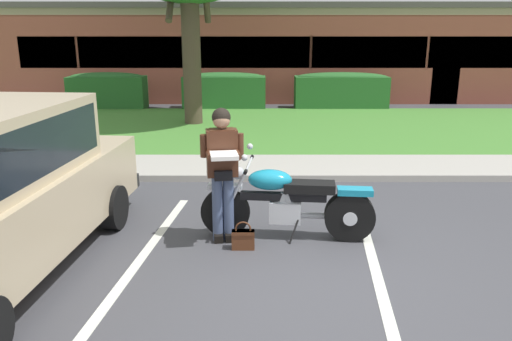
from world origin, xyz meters
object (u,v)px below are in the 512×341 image
at_px(hedge_center_right, 342,90).
at_px(motorcycle, 295,203).
at_px(handbag, 244,238).
at_px(hedge_left, 109,90).
at_px(brick_building, 300,49).
at_px(rider_person, 223,164).
at_px(hedge_center_left, 225,90).

bearing_deg(hedge_center_right, motorcycle, -102.33).
xyz_separation_m(handbag, hedge_left, (-4.92, 11.42, 0.51)).
bearing_deg(brick_building, hedge_center_right, -80.66).
distance_m(rider_person, brick_building, 17.13).
distance_m(motorcycle, handbag, 0.81).
distance_m(motorcycle, rider_person, 1.05).
height_order(motorcycle, hedge_center_left, hedge_center_left).
height_order(motorcycle, hedge_center_right, hedge_center_right).
relative_size(motorcycle, hedge_center_right, 0.71).
relative_size(handbag, hedge_center_right, 0.11).
bearing_deg(hedge_left, hedge_center_right, -0.00).
relative_size(motorcycle, handbag, 6.23).
bearing_deg(hedge_center_right, hedge_left, 180.00).
xyz_separation_m(hedge_center_right, brick_building, (-0.95, 5.80, 1.13)).
height_order(rider_person, brick_building, brick_building).
xyz_separation_m(hedge_center_left, hedge_center_right, (3.99, -0.00, 0.00)).
relative_size(hedge_center_right, brick_building, 0.13).
bearing_deg(brick_building, hedge_left, -140.46).
distance_m(handbag, hedge_center_right, 11.83).
xyz_separation_m(motorcycle, hedge_center_right, (2.42, 11.07, 0.17)).
xyz_separation_m(hedge_center_left, brick_building, (3.04, 5.80, 1.13)).
height_order(motorcycle, brick_building, brick_building).
distance_m(hedge_center_left, brick_building, 6.65).
xyz_separation_m(rider_person, hedge_center_left, (-0.67, 11.14, -0.36)).
height_order(rider_person, hedge_center_left, rider_person).
bearing_deg(handbag, hedge_center_left, 94.64).
xyz_separation_m(motorcycle, hedge_center_left, (-1.57, 11.07, 0.17)).
relative_size(rider_person, handbag, 4.74).
bearing_deg(hedge_center_left, hedge_left, 180.00).
xyz_separation_m(hedge_left, brick_building, (7.03, 5.80, 1.13)).
bearing_deg(motorcycle, hedge_left, 116.69).
height_order(rider_person, handbag, rider_person).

